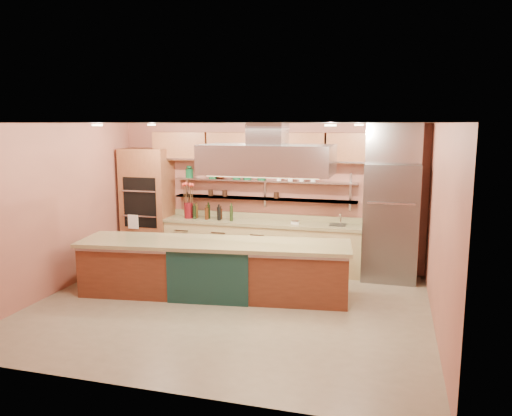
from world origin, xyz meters
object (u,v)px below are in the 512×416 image
(island, at_px, (214,268))
(refrigerator, at_px, (390,222))
(flower_vase, at_px, (189,210))
(kitchen_scale, at_px, (295,222))
(copper_kettle, at_px, (221,175))
(green_canister, at_px, (247,175))

(island, bearing_deg, refrigerator, 23.41)
(island, height_order, flower_vase, flower_vase)
(refrigerator, distance_m, island, 3.26)
(flower_vase, bearing_deg, refrigerator, -0.15)
(refrigerator, height_order, island, refrigerator)
(island, xyz_separation_m, kitchen_scale, (1.03, 1.64, 0.52))
(refrigerator, height_order, kitchen_scale, refrigerator)
(refrigerator, height_order, flower_vase, refrigerator)
(refrigerator, xyz_separation_m, kitchen_scale, (-1.73, 0.01, -0.08))
(island, xyz_separation_m, flower_vase, (-1.13, 1.64, 0.64))
(refrigerator, distance_m, kitchen_scale, 1.73)
(island, bearing_deg, kitchen_scale, 50.69)
(copper_kettle, bearing_deg, green_canister, 0.00)
(copper_kettle, bearing_deg, island, -74.52)
(flower_vase, relative_size, kitchen_scale, 2.15)
(refrigerator, xyz_separation_m, copper_kettle, (-3.27, 0.23, 0.74))
(copper_kettle, bearing_deg, flower_vase, -160.29)
(flower_vase, relative_size, copper_kettle, 1.69)
(refrigerator, bearing_deg, green_canister, 175.18)
(flower_vase, distance_m, green_canister, 1.38)
(refrigerator, height_order, green_canister, refrigerator)
(island, relative_size, flower_vase, 13.86)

